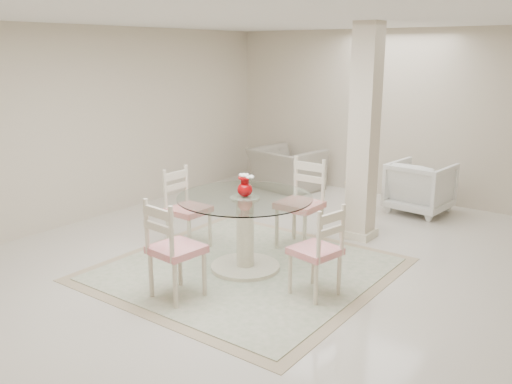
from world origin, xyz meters
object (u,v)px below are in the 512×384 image
Objects in this scene: dining_table at (245,233)px; dining_chair_east at (321,245)px; dining_chair_south at (170,243)px; side_table at (360,199)px; recliner_taupe at (287,169)px; dining_chair_north at (303,197)px; dining_chair_west at (184,203)px; red_vase at (245,186)px; armchair_white at (420,187)px; column at (364,134)px.

dining_table is 1.02m from dining_chair_east.
side_table is at bearing -86.99° from dining_chair_south.
recliner_taupe is 2.33× the size of side_table.
dining_chair_north is at bearing -90.54° from dining_chair_south.
dining_chair_south is (0.90, -1.12, 0.01)m from dining_chair_west.
dining_chair_south is at bearing 119.16° from recliner_taupe.
dining_chair_west reaches higher than red_vase.
dining_chair_west is 2.31× the size of side_table.
red_vase is 0.24× the size of dining_chair_east.
armchair_white is at bearing -95.63° from dining_chair_south.
side_table is at bearing 91.51° from dining_chair_north.
column is at bearing -64.09° from side_table.
red_vase is 0.30× the size of armchair_white.
recliner_taupe is (-1.61, 3.28, -0.60)m from red_vase.
dining_chair_north is at bearing 84.00° from red_vase.
red_vase is at bearing 82.75° from armchair_white.
dining_chair_west is at bearing -85.01° from dining_chair_east.
dining_table is at bearing -95.71° from red_vase.
dining_chair_west is at bearing 174.06° from red_vase.
dining_chair_west is at bearing -140.97° from dining_chair_north.
dining_chair_west is 1.44m from dining_chair_south.
armchair_white is at bearing 40.70° from side_table.
dining_chair_north reaches higher than dining_table.
dining_chair_south is 3.76m from side_table.
column reaches higher than dining_chair_east.
dining_table is 1.05m from dining_chair_north.
dining_chair_east is 0.95× the size of dining_chair_west.
armchair_white is (0.64, 2.29, -0.25)m from dining_chair_north.
red_vase reaches higher than dining_table.
dining_chair_east is at bearing 137.57° from recliner_taupe.
column is 2.46× the size of dining_chair_west.
side_table is at bearing 171.32° from recliner_taupe.
column is 2.09m from dining_chair_east.
dining_chair_south is (-0.64, -2.77, -0.76)m from column.
dining_chair_west is at bearing -112.39° from side_table.
armchair_white reaches higher than recliner_taupe.
recliner_taupe is at bearing 6.29° from armchair_white.
red_vase is at bearing 84.29° from dining_table.
dining_chair_north is at bearing -50.15° from dining_chair_west.
dining_table is 1.32× the size of recliner_taupe.
recliner_taupe is at bearing 127.14° from dining_chair_north.
red_vase is 0.23× the size of recliner_taupe.
column is 1.11m from dining_chair_north.
column is 2.94m from dining_chair_south.
red_vase is 1.10m from dining_chair_east.
dining_chair_north reaches higher than side_table.
column reaches higher than armchair_white.
dining_chair_west is at bearing -45.64° from dining_chair_south.
dining_table is at bearing -95.39° from dining_chair_west.
side_table is at bearing -21.67° from dining_chair_west.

